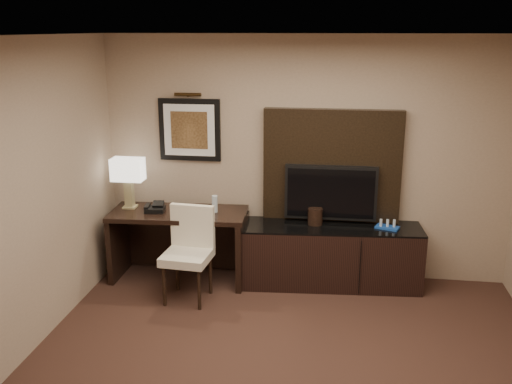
% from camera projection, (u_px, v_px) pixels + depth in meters
% --- Properties ---
extents(ceiling, '(4.50, 5.00, 0.01)m').
position_uv_depth(ceiling, '(285.00, 37.00, 3.58)').
color(ceiling, silver).
rests_on(ceiling, wall_back).
extents(wall_back, '(4.50, 0.01, 2.70)m').
position_uv_depth(wall_back, '(305.00, 159.00, 6.33)').
color(wall_back, '#9C846A').
rests_on(wall_back, floor).
extents(desk, '(1.53, 0.72, 0.80)m').
position_uv_depth(desk, '(180.00, 245.00, 6.40)').
color(desk, black).
rests_on(desk, floor).
extents(credenza, '(2.02, 0.69, 0.68)m').
position_uv_depth(credenza, '(329.00, 255.00, 6.29)').
color(credenza, black).
rests_on(credenza, floor).
extents(tv_wall_panel, '(1.50, 0.12, 1.30)m').
position_uv_depth(tv_wall_panel, '(332.00, 168.00, 6.26)').
color(tv_wall_panel, black).
rests_on(tv_wall_panel, wall_back).
extents(tv, '(1.00, 0.08, 0.60)m').
position_uv_depth(tv, '(331.00, 193.00, 6.23)').
color(tv, black).
rests_on(tv, tv_wall_panel).
extents(artwork, '(0.70, 0.04, 0.70)m').
position_uv_depth(artwork, '(190.00, 130.00, 6.41)').
color(artwork, black).
rests_on(artwork, wall_back).
extents(picture_light, '(0.04, 0.04, 0.30)m').
position_uv_depth(picture_light, '(188.00, 94.00, 6.26)').
color(picture_light, '#3E2B13').
rests_on(picture_light, wall_back).
extents(desk_chair, '(0.51, 0.58, 0.98)m').
position_uv_depth(desk_chair, '(187.00, 256.00, 5.88)').
color(desk_chair, '#ECE2C5').
rests_on(desk_chair, floor).
extents(table_lamp, '(0.36, 0.26, 0.53)m').
position_uv_depth(table_lamp, '(129.00, 185.00, 6.36)').
color(table_lamp, tan).
rests_on(table_lamp, desk).
extents(desk_phone, '(0.23, 0.21, 0.10)m').
position_uv_depth(desk_phone, '(155.00, 207.00, 6.28)').
color(desk_phone, black).
rests_on(desk_phone, desk).
extents(blue_folder, '(0.26, 0.33, 0.02)m').
position_uv_depth(blue_folder, '(190.00, 212.00, 6.23)').
color(blue_folder, '#162094').
rests_on(blue_folder, desk).
extents(book, '(0.17, 0.03, 0.22)m').
position_uv_depth(book, '(190.00, 203.00, 6.23)').
color(book, '#BAA692').
rests_on(book, desk).
extents(water_bottle, '(0.07, 0.07, 0.19)m').
position_uv_depth(water_bottle, '(215.00, 204.00, 6.25)').
color(water_bottle, '#B1C1C8').
rests_on(water_bottle, desk).
extents(ice_bucket, '(0.20, 0.20, 0.18)m').
position_uv_depth(ice_bucket, '(315.00, 216.00, 6.22)').
color(ice_bucket, black).
rests_on(ice_bucket, credenza).
extents(minibar_tray, '(0.28, 0.22, 0.09)m').
position_uv_depth(minibar_tray, '(387.00, 224.00, 6.11)').
color(minibar_tray, '#174195').
rests_on(minibar_tray, credenza).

